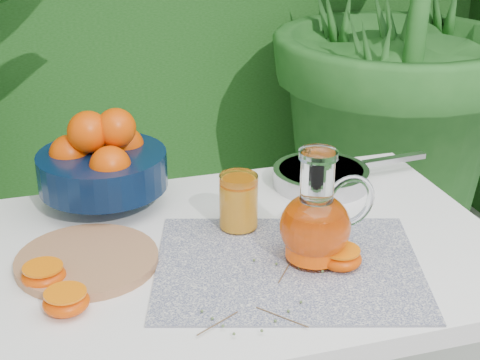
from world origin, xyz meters
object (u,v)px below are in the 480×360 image
object	(u,v)px
cutting_board	(87,260)
saute_pan	(322,176)
white_table	(243,282)
fruit_bowl	(102,162)
juice_pitcher	(317,223)

from	to	relation	value
cutting_board	saute_pan	bearing A→B (deg)	20.44
white_table	cutting_board	distance (m)	0.31
white_table	fruit_bowl	size ratio (longest dim) A/B	3.24
cutting_board	saute_pan	size ratio (longest dim) A/B	0.67
white_table	cutting_board	size ratio (longest dim) A/B	3.83
juice_pitcher	saute_pan	distance (m)	0.35
fruit_bowl	saute_pan	size ratio (longest dim) A/B	0.79
fruit_bowl	juice_pitcher	bearing A→B (deg)	-45.99
white_table	juice_pitcher	distance (m)	0.21
white_table	cutting_board	world-z (taller)	cutting_board
cutting_board	white_table	bearing A→B (deg)	-3.10
white_table	fruit_bowl	xyz separation A→B (m)	(-0.23, 0.26, 0.18)
juice_pitcher	cutting_board	bearing A→B (deg)	165.20
fruit_bowl	saute_pan	distance (m)	0.49
cutting_board	juice_pitcher	world-z (taller)	juice_pitcher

